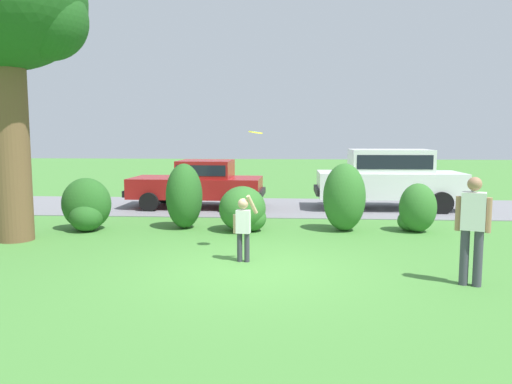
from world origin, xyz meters
TOP-DOWN VIEW (x-y plane):
  - ground_plane at (0.00, 0.00)m, footprint 80.00×80.00m
  - driveway_strip at (0.00, 7.70)m, footprint 28.00×4.40m
  - oak_tree_large at (-5.51, 2.20)m, footprint 3.60×3.53m
  - shrub_near_tree at (-4.44, 3.44)m, footprint 1.24×1.16m
  - shrub_centre_left at (-2.03, 3.86)m, footprint 0.93×1.06m
  - shrub_centre at (-0.47, 3.59)m, footprint 1.18×1.23m
  - shrub_centre_right at (2.01, 3.80)m, footprint 1.05×1.05m
  - shrub_far_end at (3.78, 3.79)m, footprint 0.91×0.87m
  - parked_sedan at (-2.30, 7.42)m, footprint 4.44×2.17m
  - parked_suv at (3.81, 7.53)m, footprint 4.71×2.12m
  - child_thrower at (-0.20, 0.55)m, footprint 0.46×0.24m
  - frisbee at (-0.02, 1.22)m, footprint 0.28×0.28m
  - adult_onlooker at (3.56, -0.70)m, footprint 0.50×0.33m

SIDE VIEW (x-z plane):
  - ground_plane at x=0.00m, z-range 0.00..0.00m
  - driveway_strip at x=0.00m, z-range 0.00..0.02m
  - shrub_centre at x=-0.47m, z-range -0.04..1.08m
  - shrub_far_end at x=3.78m, z-range -0.05..1.15m
  - shrub_near_tree at x=-4.44m, z-range -0.07..1.25m
  - child_thrower at x=-0.20m, z-range 0.07..1.36m
  - shrub_centre_left at x=-2.03m, z-range 0.00..1.66m
  - shrub_centre_right at x=2.01m, z-range 0.00..1.68m
  - parked_sedan at x=-2.30m, z-range 0.07..1.63m
  - adult_onlooker at x=3.56m, z-range 0.11..1.85m
  - parked_suv at x=3.81m, z-range 0.12..2.04m
  - frisbee at x=-0.02m, z-range 2.41..2.47m
  - oak_tree_large at x=-5.51m, z-range 1.63..8.43m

